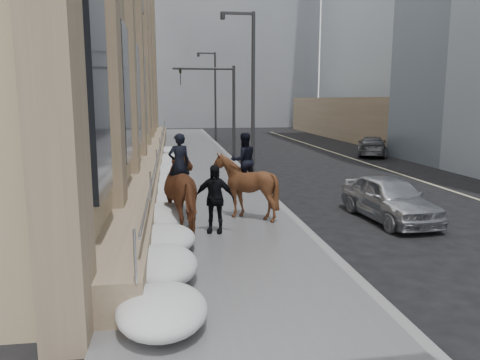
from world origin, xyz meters
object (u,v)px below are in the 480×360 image
at_px(mounted_horse_right, 244,183).
at_px(car_silver, 389,198).
at_px(car_grey, 372,146).
at_px(mounted_horse_left, 187,191).
at_px(pedestrian, 214,199).

relative_size(mounted_horse_right, car_silver, 0.64).
bearing_deg(car_grey, car_silver, 90.81).
height_order(mounted_horse_left, car_silver, mounted_horse_left).
distance_m(mounted_horse_left, car_grey, 21.57).
relative_size(mounted_horse_left, car_grey, 0.62).
relative_size(pedestrian, car_grey, 0.42).
relative_size(car_silver, car_grey, 0.92).
bearing_deg(car_grey, pedestrian, 77.61).
bearing_deg(mounted_horse_left, car_silver, 169.42).
bearing_deg(mounted_horse_right, car_grey, -137.33).
relative_size(pedestrian, car_silver, 0.46).
height_order(mounted_horse_right, car_grey, mounted_horse_right).
height_order(mounted_horse_right, pedestrian, mounted_horse_right).
bearing_deg(car_grey, mounted_horse_left, 75.51).
height_order(mounted_horse_right, car_silver, mounted_horse_right).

